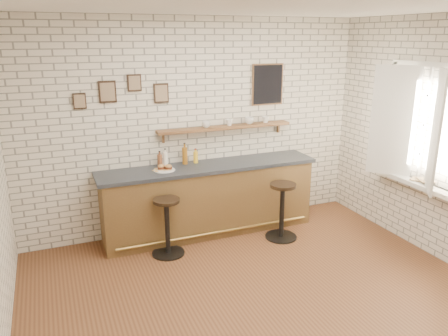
{
  "coord_description": "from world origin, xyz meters",
  "views": [
    {
      "loc": [
        -1.95,
        -3.77,
        2.73
      ],
      "look_at": [
        -0.03,
        0.9,
        1.2
      ],
      "focal_mm": 35.0,
      "sensor_mm": 36.0,
      "label": 1
    }
  ],
  "objects_px": {
    "shelf_cup_c": "(249,121)",
    "book_lower": "(419,182)",
    "bar_stool_left": "(167,225)",
    "shelf_cup_d": "(266,120)",
    "bitters_bottle_white": "(165,159)",
    "bitters_bottle_amber": "(185,155)",
    "ciabatta_sandwich": "(165,167)",
    "condiment_bottle_yellow": "(196,157)",
    "book_upper": "(419,180)",
    "bar_counter": "(209,199)",
    "sandwich_plate": "(164,170)",
    "shelf_cup_a": "(206,124)",
    "shelf_cup_b": "(229,122)",
    "bar_stool_right": "(282,209)",
    "bitters_bottle_brown": "(160,160)"
  },
  "relations": [
    {
      "from": "bitters_bottle_white",
      "to": "book_lower",
      "type": "relative_size",
      "value": 1.06
    },
    {
      "from": "ciabatta_sandwich",
      "to": "book_upper",
      "type": "distance_m",
      "value": 3.31
    },
    {
      "from": "ciabatta_sandwich",
      "to": "bitters_bottle_white",
      "type": "distance_m",
      "value": 0.21
    },
    {
      "from": "bitters_bottle_amber",
      "to": "shelf_cup_d",
      "type": "distance_m",
      "value": 1.33
    },
    {
      "from": "bitters_bottle_amber",
      "to": "book_lower",
      "type": "bearing_deg",
      "value": -32.92
    },
    {
      "from": "bitters_bottle_white",
      "to": "shelf_cup_c",
      "type": "distance_m",
      "value": 1.36
    },
    {
      "from": "bar_counter",
      "to": "bitters_bottle_white",
      "type": "relative_size",
      "value": 12.48
    },
    {
      "from": "condiment_bottle_yellow",
      "to": "shelf_cup_c",
      "type": "distance_m",
      "value": 0.96
    },
    {
      "from": "bitters_bottle_amber",
      "to": "shelf_cup_d",
      "type": "relative_size",
      "value": 2.97
    },
    {
      "from": "shelf_cup_b",
      "to": "bitters_bottle_white",
      "type": "bearing_deg",
      "value": 135.2
    },
    {
      "from": "shelf_cup_c",
      "to": "book_upper",
      "type": "height_order",
      "value": "shelf_cup_c"
    },
    {
      "from": "bitters_bottle_brown",
      "to": "shelf_cup_a",
      "type": "relative_size",
      "value": 1.91
    },
    {
      "from": "sandwich_plate",
      "to": "bitters_bottle_amber",
      "type": "bearing_deg",
      "value": 28.45
    },
    {
      "from": "bar_counter",
      "to": "bar_stool_right",
      "type": "relative_size",
      "value": 3.87
    },
    {
      "from": "bitters_bottle_brown",
      "to": "bitters_bottle_white",
      "type": "relative_size",
      "value": 0.89
    },
    {
      "from": "book_upper",
      "to": "sandwich_plate",
      "type": "bearing_deg",
      "value": 175.75
    },
    {
      "from": "condiment_bottle_yellow",
      "to": "shelf_cup_b",
      "type": "bearing_deg",
      "value": 2.71
    },
    {
      "from": "bitters_bottle_white",
      "to": "bitters_bottle_amber",
      "type": "bearing_deg",
      "value": -0.0
    },
    {
      "from": "bar_stool_right",
      "to": "bitters_bottle_brown",
      "type": "bearing_deg",
      "value": 153.7
    },
    {
      "from": "shelf_cup_d",
      "to": "book_lower",
      "type": "distance_m",
      "value": 2.25
    },
    {
      "from": "condiment_bottle_yellow",
      "to": "bar_stool_right",
      "type": "distance_m",
      "value": 1.41
    },
    {
      "from": "ciabatta_sandwich",
      "to": "sandwich_plate",
      "type": "bearing_deg",
      "value": 180.0
    },
    {
      "from": "shelf_cup_d",
      "to": "book_lower",
      "type": "relative_size",
      "value": 0.43
    },
    {
      "from": "bitters_bottle_amber",
      "to": "shelf_cup_d",
      "type": "bearing_deg",
      "value": 1.12
    },
    {
      "from": "shelf_cup_c",
      "to": "sandwich_plate",
      "type": "bearing_deg",
      "value": 113.3
    },
    {
      "from": "condiment_bottle_yellow",
      "to": "bitters_bottle_brown",
      "type": "bearing_deg",
      "value": -180.0
    },
    {
      "from": "sandwich_plate",
      "to": "bitters_bottle_white",
      "type": "bearing_deg",
      "value": 69.65
    },
    {
      "from": "bar_counter",
      "to": "bar_stool_left",
      "type": "xyz_separation_m",
      "value": [
        -0.74,
        -0.44,
        -0.1
      ]
    },
    {
      "from": "bar_stool_right",
      "to": "bitters_bottle_white",
      "type": "bearing_deg",
      "value": 152.47
    },
    {
      "from": "bar_stool_right",
      "to": "book_upper",
      "type": "xyz_separation_m",
      "value": [
        1.45,
        -0.94,
        0.53
      ]
    },
    {
      "from": "shelf_cup_c",
      "to": "book_lower",
      "type": "height_order",
      "value": "shelf_cup_c"
    },
    {
      "from": "bar_counter",
      "to": "book_upper",
      "type": "relative_size",
      "value": 13.47
    },
    {
      "from": "shelf_cup_b",
      "to": "shelf_cup_d",
      "type": "bearing_deg",
      "value": -46.27
    },
    {
      "from": "shelf_cup_b",
      "to": "shelf_cup_a",
      "type": "bearing_deg",
      "value": 133.73
    },
    {
      "from": "shelf_cup_b",
      "to": "bitters_bottle_brown",
      "type": "bearing_deg",
      "value": 135.09
    },
    {
      "from": "book_lower",
      "to": "book_upper",
      "type": "bearing_deg",
      "value": -118.25
    },
    {
      "from": "bar_stool_right",
      "to": "sandwich_plate",
      "type": "bearing_deg",
      "value": 159.65
    },
    {
      "from": "bar_stool_left",
      "to": "shelf_cup_d",
      "type": "height_order",
      "value": "shelf_cup_d"
    },
    {
      "from": "bitters_bottle_brown",
      "to": "bar_stool_left",
      "type": "height_order",
      "value": "bitters_bottle_brown"
    },
    {
      "from": "sandwich_plate",
      "to": "bitters_bottle_brown",
      "type": "height_order",
      "value": "bitters_bottle_brown"
    },
    {
      "from": "bar_stool_right",
      "to": "shelf_cup_b",
      "type": "xyz_separation_m",
      "value": [
        -0.47,
        0.77,
        1.12
      ]
    },
    {
      "from": "condiment_bottle_yellow",
      "to": "bar_counter",
      "type": "bearing_deg",
      "value": -52.3
    },
    {
      "from": "bar_counter",
      "to": "bitters_bottle_brown",
      "type": "bearing_deg",
      "value": 164.93
    },
    {
      "from": "bitters_bottle_white",
      "to": "bar_stool_right",
      "type": "bearing_deg",
      "value": -27.53
    },
    {
      "from": "bar_counter",
      "to": "sandwich_plate",
      "type": "relative_size",
      "value": 11.07
    },
    {
      "from": "bitters_bottle_amber",
      "to": "shelf_cup_a",
      "type": "bearing_deg",
      "value": 4.31
    },
    {
      "from": "condiment_bottle_yellow",
      "to": "bar_stool_left",
      "type": "relative_size",
      "value": 0.27
    },
    {
      "from": "bar_stool_left",
      "to": "shelf_cup_a",
      "type": "relative_size",
      "value": 6.6
    },
    {
      "from": "book_lower",
      "to": "bar_counter",
      "type": "bearing_deg",
      "value": 118.57
    },
    {
      "from": "ciabatta_sandwich",
      "to": "condiment_bottle_yellow",
      "type": "relative_size",
      "value": 1.09
    }
  ]
}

